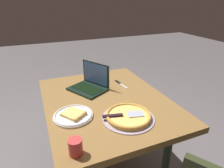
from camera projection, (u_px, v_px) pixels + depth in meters
The scene contains 6 objects.
dining_table at pixel (106, 109), 1.56m from camera, with size 1.18×0.93×0.77m.
laptop at pixel (90, 84), 1.67m from camera, with size 0.37×0.35×0.22m.
pizza_plate at pixel (73, 115), 1.29m from camera, with size 0.26×0.26×0.04m.
pizza_tray at pixel (128, 116), 1.27m from camera, with size 0.35×0.35×0.04m.
table_knife at pixel (120, 83), 1.79m from camera, with size 0.20×0.04×0.01m.
drink_cup at pixel (75, 147), 0.97m from camera, with size 0.07×0.07×0.09m.
Camera 1 is at (-1.26, 0.47, 1.51)m, focal length 30.89 mm.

